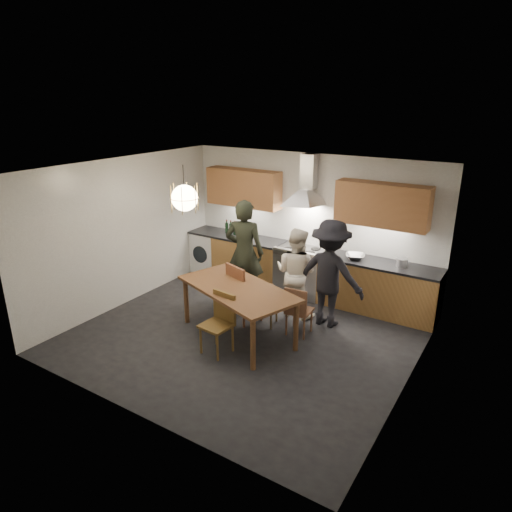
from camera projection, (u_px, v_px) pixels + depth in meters
The scene contains 17 objects.
ground at pixel (244, 335), 7.18m from camera, with size 5.00×5.00×0.00m, color black.
room_shell at pixel (243, 231), 6.61m from camera, with size 5.02×4.52×2.61m.
counter_run at pixel (302, 271), 8.58m from camera, with size 5.00×0.62×0.90m.
range_stove at pixel (301, 271), 8.59m from camera, with size 0.90×0.60×0.92m.
wall_fixtures at pixel (307, 195), 8.21m from camera, with size 4.30×0.54×1.10m.
pendant_lamp at pixel (185, 198), 6.90m from camera, with size 0.43×0.43×0.70m.
dining_table at pixel (238, 293), 6.94m from camera, with size 2.16×1.56×0.82m.
chair_back_left at pixel (241, 290), 7.42m from camera, with size 0.58×0.58×1.01m.
chair_back_mid at pixel (264, 300), 7.33m from camera, with size 0.43×0.43×0.80m.
chair_back_right at pixel (298, 308), 7.03m from camera, with size 0.39×0.39×0.82m.
chair_front at pixel (220, 319), 6.61m from camera, with size 0.45×0.45×0.90m.
person_left at pixel (244, 253), 8.02m from camera, with size 0.69×0.46×1.90m, color black.
person_mid at pixel (296, 272), 7.65m from camera, with size 0.74×0.58×1.53m, color white.
person_right at pixel (330, 274), 7.27m from camera, with size 1.14×0.66×1.77m, color black.
mixing_bowl at pixel (355, 256), 7.87m from camera, with size 0.33×0.33×0.08m, color #B2B2B5.
stock_pot at pixel (402, 263), 7.51m from camera, with size 0.19×0.19×0.13m, color silver.
wine_bottles at pixel (239, 229), 9.15m from camera, with size 0.66×0.07×0.28m.
Camera 1 is at (3.54, -5.28, 3.57)m, focal length 32.00 mm.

